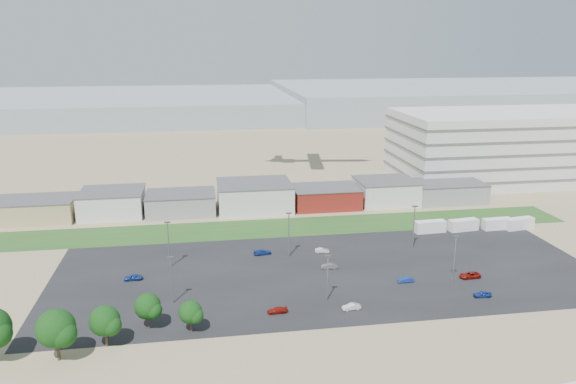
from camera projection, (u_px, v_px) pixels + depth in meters
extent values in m
plane|color=#8A7957|center=(325.00, 315.00, 105.04)|extent=(700.00, 700.00, 0.00)
cube|color=black|center=(327.00, 272.00, 124.87)|extent=(120.00, 50.00, 0.01)
cube|color=#254E1D|center=(283.00, 227.00, 154.61)|extent=(160.00, 16.00, 0.02)
cube|color=silver|center=(507.00, 146.00, 206.12)|extent=(80.00, 40.00, 25.00)
imported|color=maroon|center=(470.00, 275.00, 121.44)|extent=(4.69, 2.36, 1.27)
imported|color=navy|center=(406.00, 280.00, 119.30)|extent=(3.54, 1.29, 1.16)
imported|color=navy|center=(482.00, 294.00, 112.42)|extent=(3.66, 1.71, 1.21)
imported|color=maroon|center=(277.00, 310.00, 105.82)|extent=(3.83, 1.68, 1.10)
imported|color=navy|center=(133.00, 277.00, 120.33)|extent=(3.87, 1.61, 1.31)
imported|color=navy|center=(263.00, 252.00, 134.81)|extent=(4.47, 2.29, 1.24)
imported|color=#595B5E|center=(329.00, 266.00, 126.53)|extent=(3.81, 1.73, 1.21)
imported|color=silver|center=(322.00, 250.00, 136.11)|extent=(3.51, 1.57, 1.12)
imported|color=silver|center=(351.00, 307.00, 107.16)|extent=(3.68, 1.61, 1.18)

